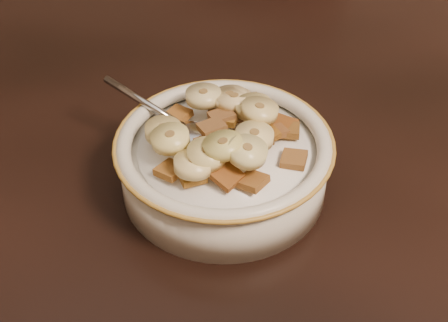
# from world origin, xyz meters

# --- Properties ---
(table) EXTENTS (1.43, 0.94, 0.04)m
(table) POSITION_xyz_m (0.00, 0.00, 0.73)
(table) COLOR black
(table) RESTS_ON floor
(chair) EXTENTS (0.56, 0.56, 0.96)m
(chair) POSITION_xyz_m (-0.18, 0.61, 0.48)
(chair) COLOR #36170D
(chair) RESTS_ON floor
(cereal_bowl) EXTENTS (0.18, 0.18, 0.04)m
(cereal_bowl) POSITION_xyz_m (-0.09, 0.03, 0.77)
(cereal_bowl) COLOR silver
(cereal_bowl) RESTS_ON table
(milk) EXTENTS (0.15, 0.15, 0.00)m
(milk) POSITION_xyz_m (-0.09, 0.03, 0.79)
(milk) COLOR white
(milk) RESTS_ON cereal_bowl
(spoon) EXTENTS (0.05, 0.05, 0.01)m
(spoon) POSITION_xyz_m (-0.12, 0.04, 0.80)
(spoon) COLOR #A0A0A0
(spoon) RESTS_ON cereal_bowl
(cereal_square_0) EXTENTS (0.03, 0.03, 0.01)m
(cereal_square_0) POSITION_xyz_m (-0.10, 0.01, 0.81)
(cereal_square_0) COLOR brown
(cereal_square_0) RESTS_ON milk
(cereal_square_1) EXTENTS (0.02, 0.02, 0.01)m
(cereal_square_1) POSITION_xyz_m (-0.05, 0.06, 0.80)
(cereal_square_1) COLOR brown
(cereal_square_1) RESTS_ON milk
(cereal_square_2) EXTENTS (0.03, 0.03, 0.01)m
(cereal_square_2) POSITION_xyz_m (-0.15, 0.04, 0.80)
(cereal_square_2) COLOR brown
(cereal_square_2) RESTS_ON milk
(cereal_square_3) EXTENTS (0.03, 0.03, 0.01)m
(cereal_square_3) POSITION_xyz_m (-0.11, -0.02, 0.80)
(cereal_square_3) COLOR #9B621E
(cereal_square_3) RESTS_ON milk
(cereal_square_4) EXTENTS (0.02, 0.02, 0.01)m
(cereal_square_4) POSITION_xyz_m (-0.09, 0.06, 0.81)
(cereal_square_4) COLOR #8F5D31
(cereal_square_4) RESTS_ON milk
(cereal_square_5) EXTENTS (0.03, 0.03, 0.01)m
(cereal_square_5) POSITION_xyz_m (-0.13, -0.01, 0.80)
(cereal_square_5) COLOR #9C672C
(cereal_square_5) RESTS_ON milk
(cereal_square_6) EXTENTS (0.02, 0.02, 0.01)m
(cereal_square_6) POSITION_xyz_m (-0.04, 0.02, 0.80)
(cereal_square_6) COLOR brown
(cereal_square_6) RESTS_ON milk
(cereal_square_7) EXTENTS (0.03, 0.03, 0.01)m
(cereal_square_7) POSITION_xyz_m (-0.06, 0.05, 0.80)
(cereal_square_7) COLOR brown
(cereal_square_7) RESTS_ON milk
(cereal_square_8) EXTENTS (0.02, 0.02, 0.01)m
(cereal_square_8) POSITION_xyz_m (-0.04, 0.05, 0.80)
(cereal_square_8) COLOR brown
(cereal_square_8) RESTS_ON milk
(cereal_square_9) EXTENTS (0.02, 0.02, 0.01)m
(cereal_square_9) POSITION_xyz_m (-0.11, 0.08, 0.80)
(cereal_square_9) COLOR #976031
(cereal_square_9) RESTS_ON milk
(cereal_square_10) EXTENTS (0.03, 0.03, 0.01)m
(cereal_square_10) POSITION_xyz_m (-0.09, -0.02, 0.80)
(cereal_square_10) COLOR brown
(cereal_square_10) RESTS_ON milk
(cereal_square_11) EXTENTS (0.03, 0.03, 0.01)m
(cereal_square_11) POSITION_xyz_m (-0.07, -0.02, 0.80)
(cereal_square_11) COLOR #9D5C22
(cereal_square_11) RESTS_ON milk
(cereal_square_12) EXTENTS (0.03, 0.03, 0.01)m
(cereal_square_12) POSITION_xyz_m (-0.14, 0.06, 0.80)
(cereal_square_12) COLOR #90591A
(cereal_square_12) RESTS_ON milk
(cereal_square_13) EXTENTS (0.03, 0.03, 0.01)m
(cereal_square_13) POSITION_xyz_m (-0.10, 0.05, 0.81)
(cereal_square_13) COLOR brown
(cereal_square_13) RESTS_ON milk
(cereal_square_14) EXTENTS (0.03, 0.03, 0.01)m
(cereal_square_14) POSITION_xyz_m (-0.10, 0.07, 0.80)
(cereal_square_14) COLOR #905819
(cereal_square_14) RESTS_ON milk
(cereal_square_15) EXTENTS (0.03, 0.03, 0.01)m
(cereal_square_15) POSITION_xyz_m (-0.07, 0.03, 0.81)
(cereal_square_15) COLOR brown
(cereal_square_15) RESTS_ON milk
(cereal_square_16) EXTENTS (0.03, 0.03, 0.01)m
(cereal_square_16) POSITION_xyz_m (-0.06, 0.04, 0.80)
(cereal_square_16) COLOR #985619
(cereal_square_16) RESTS_ON milk
(cereal_square_17) EXTENTS (0.02, 0.02, 0.01)m
(cereal_square_17) POSITION_xyz_m (-0.10, 0.05, 0.81)
(cereal_square_17) COLOR brown
(cereal_square_17) RESTS_ON milk
(cereal_square_18) EXTENTS (0.03, 0.03, 0.01)m
(cereal_square_18) POSITION_xyz_m (-0.08, 0.09, 0.80)
(cereal_square_18) COLOR brown
(cereal_square_18) RESTS_ON milk
(cereal_square_19) EXTENTS (0.02, 0.02, 0.01)m
(cereal_square_19) POSITION_xyz_m (-0.07, 0.03, 0.81)
(cereal_square_19) COLOR brown
(cereal_square_19) RESTS_ON milk
(cereal_square_20) EXTENTS (0.03, 0.03, 0.01)m
(cereal_square_20) POSITION_xyz_m (-0.10, 0.03, 0.82)
(cereal_square_20) COLOR brown
(cereal_square_20) RESTS_ON milk
(banana_slice_0) EXTENTS (0.04, 0.04, 0.01)m
(banana_slice_0) POSITION_xyz_m (-0.10, -0.01, 0.82)
(banana_slice_0) COLOR #D6CA68
(banana_slice_0) RESTS_ON milk
(banana_slice_1) EXTENTS (0.04, 0.04, 0.01)m
(banana_slice_1) POSITION_xyz_m (-0.10, 0.07, 0.82)
(banana_slice_1) COLOR tan
(banana_slice_1) RESTS_ON milk
(banana_slice_2) EXTENTS (0.03, 0.03, 0.01)m
(banana_slice_2) POSITION_xyz_m (-0.12, 0.07, 0.82)
(banana_slice_2) COLOR #E0C881
(banana_slice_2) RESTS_ON milk
(banana_slice_3) EXTENTS (0.04, 0.04, 0.01)m
(banana_slice_3) POSITION_xyz_m (-0.11, -0.02, 0.81)
(banana_slice_3) COLOR beige
(banana_slice_3) RESTS_ON milk
(banana_slice_4) EXTENTS (0.04, 0.04, 0.01)m
(banana_slice_4) POSITION_xyz_m (-0.09, 0.07, 0.82)
(banana_slice_4) COLOR beige
(banana_slice_4) RESTS_ON milk
(banana_slice_5) EXTENTS (0.03, 0.03, 0.01)m
(banana_slice_5) POSITION_xyz_m (-0.07, 0.05, 0.82)
(banana_slice_5) COLOR #D0B97E
(banana_slice_5) RESTS_ON milk
(banana_slice_6) EXTENTS (0.04, 0.04, 0.01)m
(banana_slice_6) POSITION_xyz_m (-0.07, 0.02, 0.82)
(banana_slice_6) COLOR #FEE481
(banana_slice_6) RESTS_ON milk
(banana_slice_7) EXTENTS (0.04, 0.04, 0.01)m
(banana_slice_7) POSITION_xyz_m (-0.07, 0.06, 0.82)
(banana_slice_7) COLOR #EFD67E
(banana_slice_7) RESTS_ON milk
(banana_slice_8) EXTENTS (0.04, 0.04, 0.02)m
(banana_slice_8) POSITION_xyz_m (-0.07, -0.00, 0.82)
(banana_slice_8) COLOR #DCD079
(banana_slice_8) RESTS_ON milk
(banana_slice_9) EXTENTS (0.04, 0.04, 0.01)m
(banana_slice_9) POSITION_xyz_m (-0.14, 0.02, 0.81)
(banana_slice_9) COLOR #D1BA6F
(banana_slice_9) RESTS_ON milk
(banana_slice_10) EXTENTS (0.04, 0.04, 0.02)m
(banana_slice_10) POSITION_xyz_m (-0.09, -0.00, 0.82)
(banana_slice_10) COLOR #CEC363
(banana_slice_10) RESTS_ON milk
(banana_slice_11) EXTENTS (0.04, 0.04, 0.01)m
(banana_slice_11) POSITION_xyz_m (-0.13, 0.01, 0.82)
(banana_slice_11) COLOR #EDD67C
(banana_slice_11) RESTS_ON milk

